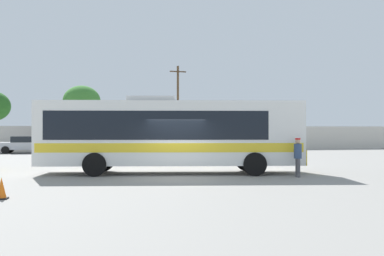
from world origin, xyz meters
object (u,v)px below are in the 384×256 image
Objects in this scene: parked_car_leftmost_silver at (25,144)px; traffic_cone_on_apron at (1,189)px; parked_car_second_red at (91,144)px; utility_pole_near at (178,106)px; coach_bus_white_yellow at (168,133)px; roadside_tree_midleft at (82,102)px; attendant_by_bus_door at (298,155)px.

parked_car_leftmost_silver is 6.93× the size of traffic_cone_on_apron.
utility_pole_near reaches higher than parked_car_second_red.
parked_car_leftmost_silver is 1.03× the size of parked_car_second_red.
parked_car_leftmost_silver is at bearing 115.87° from coach_bus_white_yellow.
parked_car_second_red is 0.65× the size of roadside_tree_midleft.
parked_car_second_red is 9.38m from roadside_tree_midleft.
attendant_by_bus_door is 11.86m from traffic_cone_on_apron.
coach_bus_white_yellow is 2.85× the size of parked_car_second_red.
utility_pole_near is at bearing 91.20° from attendant_by_bus_door.
parked_car_second_red is (5.60, -0.96, -0.01)m from parked_car_leftmost_silver.
coach_bus_white_yellow is at bearing -99.86° from utility_pole_near.
parked_car_leftmost_silver is 27.05m from traffic_cone_on_apron.
parked_car_leftmost_silver reaches higher than traffic_cone_on_apron.
roadside_tree_midleft is (-1.26, 8.31, 4.18)m from parked_car_second_red.
utility_pole_near is at bearing -3.15° from roadside_tree_midleft.
roadside_tree_midleft reaches higher than parked_car_leftmost_silver.
parked_car_leftmost_silver is 16.37m from utility_pole_near.
attendant_by_bus_door is 0.25× the size of roadside_tree_midleft.
attendant_by_bus_door is 23.66m from parked_car_second_red.
traffic_cone_on_apron is (-10.49, -33.55, -4.30)m from utility_pole_near.
parked_car_second_red is at bearing -138.60° from utility_pole_near.
parked_car_second_red is at bearing 86.24° from traffic_cone_on_apron.
attendant_by_bus_door is at bearing -66.55° from parked_car_second_red.
utility_pole_near is (-0.62, 29.46, 3.65)m from attendant_by_bus_door.
parked_car_second_red is 6.73× the size of traffic_cone_on_apron.
coach_bus_white_yellow is 28.10m from roadside_tree_midleft.
traffic_cone_on_apron is (-5.83, -6.70, -1.60)m from coach_bus_white_yellow.
roadside_tree_midleft reaches higher than attendant_by_bus_door.
attendant_by_bus_door is 0.19× the size of utility_pole_near.
utility_pole_near reaches higher than roadside_tree_midleft.
coach_bus_white_yellow is 19.58m from parked_car_second_red.
coach_bus_white_yellow is 1.39× the size of utility_pole_near.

